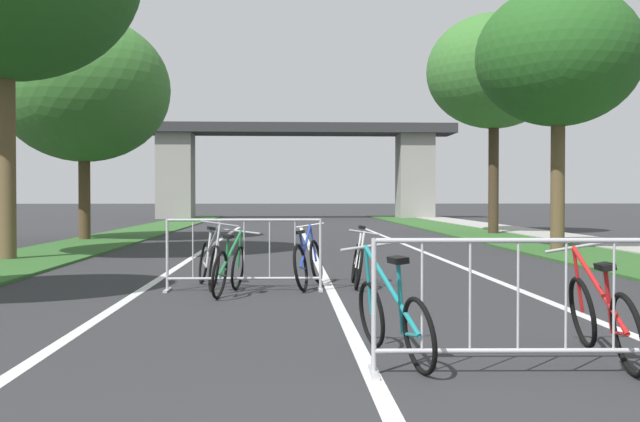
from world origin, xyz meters
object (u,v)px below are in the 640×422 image
object	(u,v)px
bicycle_silver_1	(209,262)
bicycle_red_4	(602,318)
bicycle_blue_6	(308,262)
tree_right_pine_far	(494,72)
bicycle_teal_0	(393,318)
bicycle_green_3	(229,268)
tree_left_pine_near	(84,89)
tree_right_maple_mid	(558,57)
crowd_barrier_nearest	(518,307)
bicycle_white_5	(357,263)
crowd_barrier_second	(244,255)

from	to	relation	value
bicycle_silver_1	bicycle_red_4	xyz separation A→B (m)	(3.78, -5.22, -0.02)
bicycle_blue_6	tree_right_pine_far	bearing A→B (deg)	79.45
bicycle_teal_0	bicycle_red_4	xyz separation A→B (m)	(1.73, -0.12, 0.01)
bicycle_green_3	bicycle_red_4	distance (m)	5.57
tree_left_pine_near	bicycle_green_3	size ratio (longest dim) A/B	4.32
tree_right_maple_mid	bicycle_teal_0	world-z (taller)	tree_right_maple_mid
tree_right_pine_far	bicycle_teal_0	xyz separation A→B (m)	(-6.66, -20.64, -5.54)
tree_right_pine_far	tree_left_pine_near	bearing A→B (deg)	-166.99
tree_right_maple_mid	bicycle_blue_6	bearing A→B (deg)	-132.09
tree_left_pine_near	bicycle_blue_6	xyz separation A→B (m)	(6.63, -12.38, -4.34)
crowd_barrier_nearest	tree_left_pine_near	bearing A→B (deg)	114.18
tree_right_maple_mid	bicycle_green_3	size ratio (longest dim) A/B	4.09
tree_right_pine_far	bicycle_blue_6	size ratio (longest dim) A/B	4.57
tree_right_pine_far	bicycle_white_5	distance (m)	17.66
crowd_barrier_nearest	bicycle_red_4	xyz separation A→B (m)	(0.84, 0.41, -0.15)
tree_right_pine_far	bicycle_blue_6	distance (m)	18.03
tree_right_maple_mid	bicycle_white_5	size ratio (longest dim) A/B	4.20
crowd_barrier_second	bicycle_green_3	xyz separation A→B (m)	(-0.18, -0.39, -0.15)
tree_right_maple_mid	bicycle_teal_0	size ratio (longest dim) A/B	3.94
tree_right_pine_far	crowd_barrier_second	size ratio (longest dim) A/B	3.50
tree_left_pine_near	tree_right_pine_far	distance (m)	14.25
tree_right_maple_mid	crowd_barrier_nearest	world-z (taller)	tree_right_maple_mid
bicycle_red_4	crowd_barrier_second	bearing A→B (deg)	128.73
tree_right_maple_mid	crowd_barrier_nearest	distance (m)	14.37
tree_right_pine_far	bicycle_teal_0	distance (m)	22.39
bicycle_silver_1	bicycle_blue_6	size ratio (longest dim) A/B	0.98
bicycle_red_4	bicycle_green_3	bearing A→B (deg)	132.55
crowd_barrier_nearest	crowd_barrier_second	world-z (taller)	same
crowd_barrier_nearest	bicycle_white_5	size ratio (longest dim) A/B	1.45
crowd_barrier_second	tree_left_pine_near	bearing A→B (deg)	114.00
bicycle_silver_1	bicycle_white_5	bearing A→B (deg)	167.73
crowd_barrier_second	bicycle_green_3	size ratio (longest dim) A/B	1.41
crowd_barrier_nearest	tree_right_maple_mid	bearing A→B (deg)	68.51
tree_left_pine_near	bicycle_silver_1	distance (m)	14.05
bicycle_red_4	bicycle_blue_6	xyz separation A→B (m)	(-2.28, 5.19, 0.01)
bicycle_white_5	crowd_barrier_nearest	bearing A→B (deg)	99.25
tree_right_pine_far	bicycle_green_3	size ratio (longest dim) A/B	4.94
crowd_barrier_second	bicycle_red_4	size ratio (longest dim) A/B	1.30
crowd_barrier_nearest	bicycle_teal_0	bearing A→B (deg)	149.49
tree_left_pine_near	bicycle_green_3	distance (m)	14.91
bicycle_green_3	bicycle_blue_6	world-z (taller)	bicycle_blue_6
crowd_barrier_nearest	bicycle_green_3	distance (m)	5.46
tree_left_pine_near	bicycle_white_5	bearing A→B (deg)	-58.98
bicycle_silver_1	bicycle_green_3	bearing A→B (deg)	100.17
tree_right_maple_mid	crowd_barrier_second	size ratio (longest dim) A/B	2.90
bicycle_teal_0	bicycle_white_5	bearing A→B (deg)	74.90
tree_right_maple_mid	bicycle_blue_6	distance (m)	10.63
crowd_barrier_second	bicycle_teal_0	bearing A→B (deg)	-72.28
tree_right_maple_mid	tree_right_pine_far	world-z (taller)	tree_right_pine_far
bicycle_teal_0	bicycle_white_5	distance (m)	5.18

